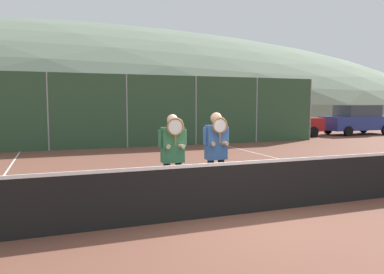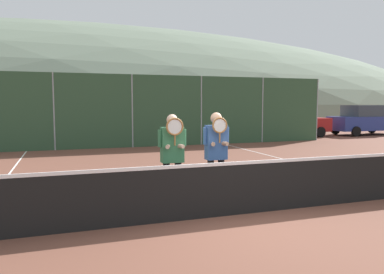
% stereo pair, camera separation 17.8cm
% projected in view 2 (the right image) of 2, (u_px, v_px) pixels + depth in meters
% --- Properties ---
extents(ground_plane, '(120.00, 120.00, 0.00)m').
position_uv_depth(ground_plane, '(240.00, 214.00, 6.60)').
color(ground_plane, brown).
extents(hill_distant, '(140.42, 78.01, 27.30)m').
position_uv_depth(hill_distant, '(81.00, 115.00, 64.68)').
color(hill_distant, slate).
rests_on(hill_distant, ground_plane).
extents(clubhouse_building, '(20.06, 5.50, 3.16)m').
position_uv_depth(clubhouse_building, '(126.00, 109.00, 24.28)').
color(clubhouse_building, beige).
rests_on(clubhouse_building, ground_plane).
extents(fence_back, '(19.65, 0.06, 3.23)m').
position_uv_depth(fence_back, '(132.00, 111.00, 16.56)').
color(fence_back, gray).
rests_on(fence_back, ground_plane).
extents(tennis_net, '(11.74, 0.09, 1.05)m').
position_uv_depth(tennis_net, '(240.00, 187.00, 6.56)').
color(tennis_net, gray).
rests_on(tennis_net, ground_plane).
extents(court_line_right_sideline, '(0.05, 16.00, 0.01)m').
position_uv_depth(court_line_right_sideline, '(330.00, 171.00, 10.84)').
color(court_line_right_sideline, white).
rests_on(court_line_right_sideline, ground_plane).
extents(player_leftmost, '(0.55, 0.34, 1.75)m').
position_uv_depth(player_leftmost, '(172.00, 152.00, 7.06)').
color(player_leftmost, black).
rests_on(player_leftmost, ground_plane).
extents(player_center_left, '(0.54, 0.34, 1.78)m').
position_uv_depth(player_center_left, '(216.00, 149.00, 7.35)').
color(player_center_left, black).
rests_on(player_center_left, ground_plane).
extents(car_left_of_center, '(4.71, 1.94, 1.67)m').
position_uv_depth(car_left_of_center, '(106.00, 126.00, 18.25)').
color(car_left_of_center, '#B2B7BC').
rests_on(car_left_of_center, ground_plane).
extents(car_center, '(4.53, 1.98, 1.82)m').
position_uv_depth(car_center, '(208.00, 123.00, 19.72)').
color(car_center, maroon).
rests_on(car_center, ground_plane).
extents(car_right_of_center, '(4.74, 1.95, 1.74)m').
position_uv_depth(car_right_of_center, '(289.00, 122.00, 21.85)').
color(car_right_of_center, maroon).
rests_on(car_right_of_center, ground_plane).
extents(car_far_right, '(4.51, 1.92, 1.84)m').
position_uv_depth(car_far_right, '(365.00, 120.00, 23.23)').
color(car_far_right, navy).
rests_on(car_far_right, ground_plane).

